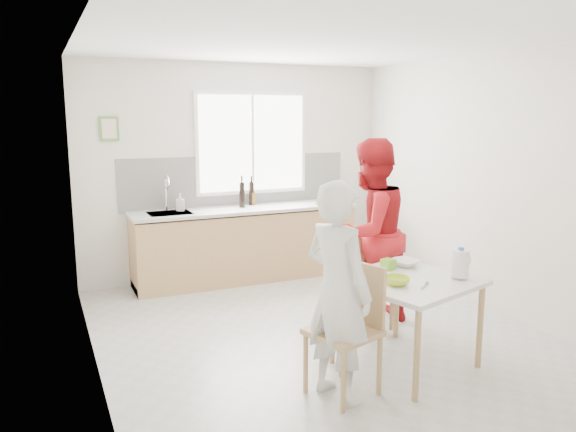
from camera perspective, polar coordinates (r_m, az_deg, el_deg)
name	(u,v)px	position (r m, az deg, el deg)	size (l,w,h in m)	color
ground	(316,332)	(5.52, 2.87, -11.66)	(4.50, 4.50, 0.00)	#B7B7B2
room_shell	(318,161)	(5.14, 3.04, 5.62)	(4.50, 4.50, 4.50)	silver
window	(252,143)	(7.25, -3.67, 7.39)	(1.50, 0.06, 1.30)	white
backsplash	(238,181)	(7.23, -5.15, 3.59)	(3.00, 0.02, 0.65)	white
picture_frame	(109,129)	(6.83, -17.73, 8.44)	(0.22, 0.03, 0.28)	#5C9343
kitchen_counter	(246,247)	(7.10, -4.31, -3.14)	(2.84, 0.64, 1.37)	tan
dining_table	(407,288)	(4.71, 11.99, -7.14)	(1.21, 1.21, 0.75)	silver
chair_left	(350,323)	(4.26, 6.31, -10.74)	(0.56, 0.56, 0.98)	tan
chair_far	(360,277)	(5.51, 7.31, -6.14)	(0.53, 0.53, 0.93)	tan
person_white	(338,291)	(4.08, 5.09, -7.64)	(0.59, 0.39, 1.62)	white
person_red	(369,233)	(5.52, 8.26, -1.76)	(0.90, 0.70, 1.84)	red
bowl_green	(397,281)	(4.50, 11.00, -6.48)	(0.21, 0.21, 0.06)	#B1D330
bowl_white	(405,263)	(5.05, 11.84, -4.67)	(0.24, 0.24, 0.06)	white
milk_jug	(461,263)	(4.76, 17.15, -4.59)	(0.19, 0.14, 0.24)	white
green_box	(388,264)	(4.92, 10.14, -4.85)	(0.10, 0.10, 0.09)	#6EB62A
spoon	(424,285)	(4.50, 13.65, -6.87)	(0.01, 0.01, 0.16)	#A5A5AA
cutting_board	(327,203)	(7.36, 3.99, 1.37)	(0.35, 0.25, 0.01)	#94C02C
wine_bottle_a	(242,195)	(7.00, -4.70, 2.18)	(0.07, 0.07, 0.32)	black
wine_bottle_b	(252,193)	(7.19, -3.73, 2.32)	(0.07, 0.07, 0.30)	black
jar_amber	(253,199)	(7.19, -3.56, 1.76)	(0.06, 0.06, 0.16)	brown
soap_bottle	(180,202)	(6.86, -10.90, 1.40)	(0.09, 0.10, 0.21)	#999999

